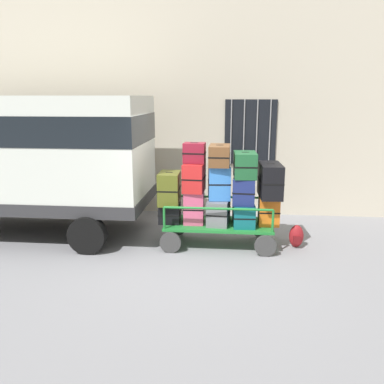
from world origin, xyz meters
The scene contains 19 objects.
ground_plane centered at (0.00, 0.00, 0.00)m, with size 40.00×40.00×0.00m, color gray.
building_wall centered at (0.00, 2.93, 2.50)m, with size 12.00×0.38×5.00m.
van centered at (-3.72, 0.94, 1.74)m, with size 4.97×2.20×2.83m.
luggage_cart centered at (0.23, 0.57, 0.36)m, with size 2.12×1.05×0.44m.
cart_railing centered at (0.23, 0.57, 0.79)m, with size 2.01×0.92×0.43m.
suitcase_left_bottom centered at (-0.71, 0.56, 0.63)m, with size 0.43×0.47×0.37m.
suitcase_left_middle centered at (-0.71, 0.55, 1.12)m, with size 0.41×0.64×0.61m.
suitcase_midleft_bottom centered at (-0.24, 0.55, 0.75)m, with size 0.39×0.45×0.62m.
suitcase_midleft_middle centered at (-0.24, 0.55, 1.33)m, with size 0.42×0.56×0.54m.
suitcase_midleft_top centered at (-0.24, 0.60, 1.79)m, with size 0.42×0.33×0.38m.
suitcase_center_bottom centered at (0.23, 0.57, 0.68)m, with size 0.46×0.73×0.48m.
suitcase_center_middle centered at (0.23, 0.61, 1.24)m, with size 0.45×0.56×0.63m.
suitcase_center_top centered at (0.23, 0.60, 1.75)m, with size 0.39×0.67×0.39m.
suitcase_midright_bottom centered at (0.70, 0.57, 0.65)m, with size 0.43×0.78×0.42m.
suitcase_midright_middle centered at (0.70, 0.57, 1.11)m, with size 0.45×0.69×0.49m.
suitcase_midright_top centered at (0.70, 0.54, 1.59)m, with size 0.44×0.65×0.47m.
suitcase_right_bottom centered at (1.18, 0.54, 0.72)m, with size 0.40×0.34×0.56m.
suitcase_right_middle centered at (1.18, 0.55, 1.31)m, with size 0.43×0.83×0.62m.
backpack centered at (1.72, 0.59, 0.22)m, with size 0.27×0.22×0.44m.
Camera 1 is at (0.45, -6.78, 2.81)m, focal length 37.40 mm.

